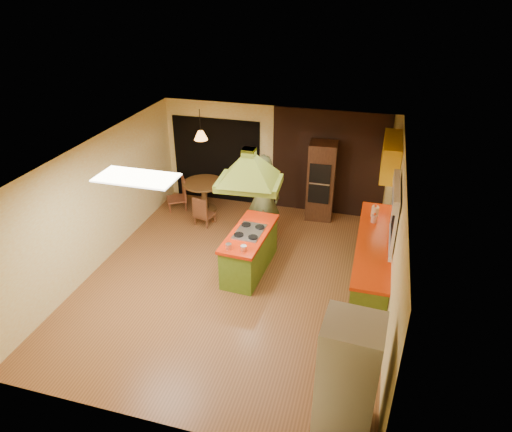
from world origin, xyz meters
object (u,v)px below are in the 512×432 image
(man, at_px, (263,199))
(wall_oven, at_px, (321,181))
(kitchen_island, at_px, (250,251))
(dining_table, at_px, (204,191))
(canister_large, at_px, (375,212))
(refrigerator, at_px, (348,377))

(man, distance_m, wall_oven, 1.70)
(kitchen_island, bearing_deg, dining_table, 132.94)
(man, bearing_deg, wall_oven, -139.84)
(wall_oven, bearing_deg, kitchen_island, -114.34)
(kitchen_island, relative_size, wall_oven, 0.93)
(canister_large, bearing_deg, kitchen_island, -153.32)
(kitchen_island, distance_m, canister_large, 2.57)
(dining_table, bearing_deg, refrigerator, -53.05)
(refrigerator, relative_size, canister_large, 8.17)
(kitchen_island, bearing_deg, canister_large, 30.08)
(man, bearing_deg, dining_table, -41.34)
(wall_oven, bearing_deg, man, -130.57)
(wall_oven, bearing_deg, dining_table, -174.73)
(man, xyz_separation_m, refrigerator, (2.17, -4.22, -0.13))
(man, bearing_deg, refrigerator, 104.61)
(man, height_order, wall_oven, man)
(refrigerator, distance_m, wall_oven, 5.69)
(refrigerator, relative_size, wall_oven, 0.92)
(kitchen_island, relative_size, dining_table, 1.74)
(kitchen_island, height_order, canister_large, canister_large)
(wall_oven, distance_m, dining_table, 2.79)
(kitchen_island, distance_m, dining_table, 2.76)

